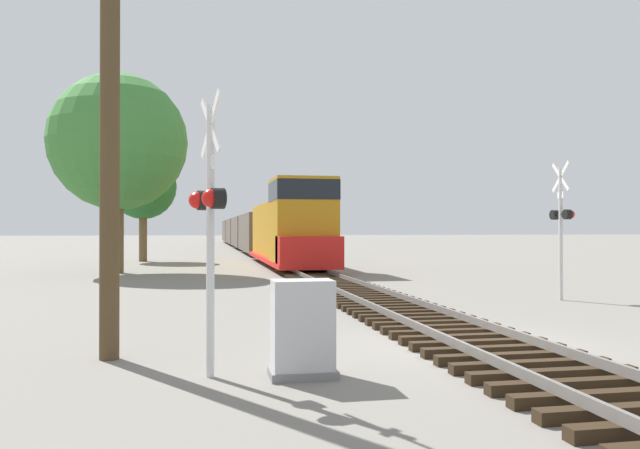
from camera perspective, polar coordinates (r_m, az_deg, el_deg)
name	(u,v)px	position (r m, az deg, el deg)	size (l,w,h in m)	color
ground_plane	(472,346)	(12.10, 13.72, -10.71)	(400.00, 400.00, 0.00)	slate
rail_track_bed	(472,338)	(12.08, 13.72, -10.08)	(2.60, 160.00, 0.31)	black
freight_train	(250,232)	(63.76, -6.46, -0.67)	(3.00, 75.45, 4.64)	#B77A14
crossing_signal_near	(209,212)	(9.26, -10.14, 1.15)	(0.54, 1.01, 4.16)	silver
crossing_signal_far	(562,220)	(20.32, 21.21, 0.37)	(0.33, 1.00, 4.21)	silver
relay_cabinet	(303,329)	(9.24, -1.61, -9.55)	(0.97, 0.65, 1.42)	slate
utility_pole	(110,92)	(11.18, -18.66, 11.45)	(1.80, 0.32, 8.71)	#4C3A23
tree_far_right	(118,142)	(32.39, -17.96, 7.17)	(6.70, 6.70, 9.79)	brown
tree_mid_background	(143,187)	(43.13, -15.87, 3.33)	(4.37, 4.37, 7.19)	brown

